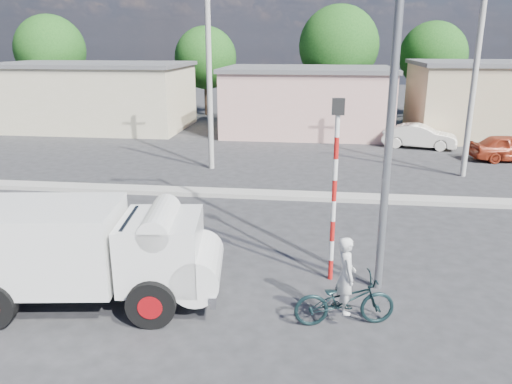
# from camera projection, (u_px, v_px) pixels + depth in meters

# --- Properties ---
(ground_plane) EXTENTS (120.00, 120.00, 0.00)m
(ground_plane) POSITION_uv_depth(u_px,v_px,m) (187.00, 301.00, 11.13)
(ground_plane) COLOR #29292B
(ground_plane) RESTS_ON ground
(median) EXTENTS (40.00, 0.80, 0.16)m
(median) POSITION_uv_depth(u_px,v_px,m) (241.00, 194.00, 18.70)
(median) COLOR #99968E
(median) RESTS_ON ground
(truck) EXTENTS (5.70, 2.78, 2.26)m
(truck) POSITION_uv_depth(u_px,v_px,m) (92.00, 251.00, 10.68)
(truck) COLOR black
(truck) RESTS_ON ground
(bicycle) EXTENTS (2.16, 1.12, 1.08)m
(bicycle) POSITION_uv_depth(u_px,v_px,m) (345.00, 300.00, 10.08)
(bicycle) COLOR black
(bicycle) RESTS_ON ground
(cyclist) EXTENTS (0.49, 0.65, 1.60)m
(cyclist) POSITION_uv_depth(u_px,v_px,m) (345.00, 288.00, 10.00)
(cyclist) COLOR silver
(cyclist) RESTS_ON ground
(car_cream) EXTENTS (4.05, 2.19, 1.27)m
(car_cream) POSITION_uv_depth(u_px,v_px,m) (419.00, 136.00, 26.93)
(car_cream) COLOR white
(car_cream) RESTS_ON ground
(car_red) EXTENTS (3.88, 1.88, 1.28)m
(car_red) POSITION_uv_depth(u_px,v_px,m) (511.00, 148.00, 23.98)
(car_red) COLOR #9F331A
(car_red) RESTS_ON ground
(traffic_pole) EXTENTS (0.28, 0.18, 4.36)m
(traffic_pole) POSITION_uv_depth(u_px,v_px,m) (335.00, 176.00, 11.41)
(traffic_pole) COLOR red
(traffic_pole) RESTS_ON ground
(streetlight) EXTENTS (2.34, 0.22, 9.00)m
(streetlight) POSITION_uv_depth(u_px,v_px,m) (386.00, 71.00, 10.33)
(streetlight) COLOR slate
(streetlight) RESTS_ON ground
(building_row) EXTENTS (37.80, 7.30, 4.44)m
(building_row) POSITION_uv_depth(u_px,v_px,m) (293.00, 98.00, 31.26)
(building_row) COLOR beige
(building_row) RESTS_ON ground
(tree_row) EXTENTS (34.13, 7.32, 8.10)m
(tree_row) POSITION_uv_depth(u_px,v_px,m) (253.00, 51.00, 37.17)
(tree_row) COLOR #38281E
(tree_row) RESTS_ON ground
(utility_poles) EXTENTS (35.40, 0.24, 8.00)m
(utility_poles) POSITION_uv_depth(u_px,v_px,m) (332.00, 78.00, 20.95)
(utility_poles) COLOR #99968E
(utility_poles) RESTS_ON ground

